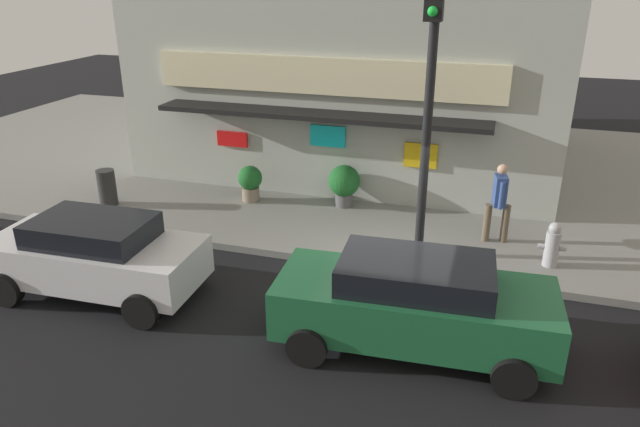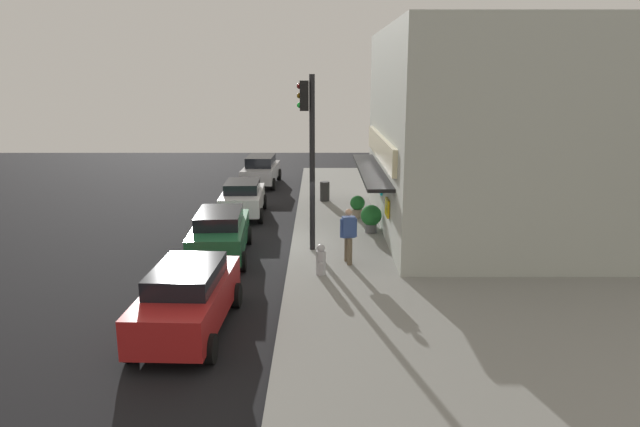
{
  "view_description": "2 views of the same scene",
  "coord_description": "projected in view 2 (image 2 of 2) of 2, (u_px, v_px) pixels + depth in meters",
  "views": [
    {
      "loc": [
        1.78,
        -10.37,
        5.67
      ],
      "look_at": [
        -1.42,
        -0.05,
        1.16
      ],
      "focal_mm": 33.13,
      "sensor_mm": 36.0,
      "label": 1
    },
    {
      "loc": [
        19.59,
        0.98,
        5.95
      ],
      "look_at": [
        -1.07,
        1.01,
        1.04
      ],
      "focal_mm": 32.96,
      "sensor_mm": 36.0,
      "label": 2
    }
  ],
  "objects": [
    {
      "name": "sidewalk",
      "position": [
        476.0,
        247.0,
        20.42
      ],
      "size": [
        34.54,
        12.88,
        0.16
      ],
      "primitive_type": "cube",
      "color": "gray",
      "rests_on": "ground_plane"
    },
    {
      "name": "parked_car_green",
      "position": [
        220.0,
        233.0,
        19.43
      ],
      "size": [
        4.41,
        2.1,
        1.57
      ],
      "color": "#1E6038",
      "rests_on": "ground_plane"
    },
    {
      "name": "pedestrian",
      "position": [
        348.0,
        234.0,
        18.27
      ],
      "size": [
        0.56,
        0.55,
        1.75
      ],
      "color": "brown",
      "rests_on": "sidewalk"
    },
    {
      "name": "corner_building",
      "position": [
        500.0,
        131.0,
        21.86
      ],
      "size": [
        11.35,
        9.64,
        7.46
      ],
      "color": "#ADB2A8",
      "rests_on": "sidewalk"
    },
    {
      "name": "ground_plane",
      "position": [
        291.0,
        250.0,
        20.43
      ],
      "size": [
        51.8,
        51.8,
        0.0
      ],
      "primitive_type": "plane",
      "color": "black"
    },
    {
      "name": "potted_plant_by_doorway",
      "position": [
        357.0,
        205.0,
        24.25
      ],
      "size": [
        0.61,
        0.61,
        0.92
      ],
      "color": "gray",
      "rests_on": "sidewalk"
    },
    {
      "name": "fire_hydrant",
      "position": [
        321.0,
        260.0,
        17.32
      ],
      "size": [
        0.53,
        0.29,
        0.93
      ],
      "color": "#B2B2B7",
      "rests_on": "sidewalk"
    },
    {
      "name": "traffic_light",
      "position": [
        309.0,
        141.0,
        19.08
      ],
      "size": [
        0.32,
        0.58,
        5.8
      ],
      "color": "black",
      "rests_on": "sidewalk"
    },
    {
      "name": "potted_plant_by_window",
      "position": [
        371.0,
        217.0,
        21.93
      ],
      "size": [
        0.79,
        0.79,
        1.05
      ],
      "color": "#59595B",
      "rests_on": "sidewalk"
    },
    {
      "name": "parked_car_red",
      "position": [
        188.0,
        297.0,
        13.75
      ],
      "size": [
        4.46,
        2.07,
        1.63
      ],
      "color": "#AD1E1E",
      "rests_on": "ground_plane"
    },
    {
      "name": "trash_can",
      "position": [
        325.0,
        191.0,
        27.46
      ],
      "size": [
        0.44,
        0.44,
        0.91
      ],
      "primitive_type": "cylinder",
      "color": "#2D2D2D",
      "rests_on": "sidewalk"
    },
    {
      "name": "parked_car_silver",
      "position": [
        261.0,
        170.0,
        32.25
      ],
      "size": [
        4.42,
        2.02,
        1.6
      ],
      "color": "#B7B7BC",
      "rests_on": "ground_plane"
    },
    {
      "name": "parked_car_white",
      "position": [
        243.0,
        198.0,
        25.15
      ],
      "size": [
        3.97,
        2.0,
        1.5
      ],
      "color": "silver",
      "rests_on": "ground_plane"
    }
  ]
}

